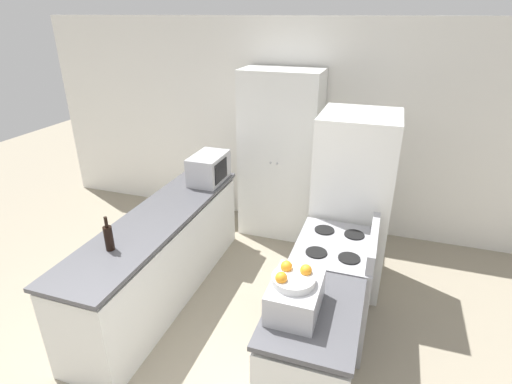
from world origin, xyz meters
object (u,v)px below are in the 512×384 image
(fruit_bowl, at_px, (293,278))
(microwave, at_px, (209,168))
(refrigerator, at_px, (352,203))
(wine_bottle, at_px, (109,237))
(pantry_cabinet, at_px, (280,155))
(toaster_oven, at_px, (295,296))
(stove, at_px, (332,287))

(fruit_bowl, bearing_deg, microwave, 128.08)
(refrigerator, height_order, wine_bottle, refrigerator)
(wine_bottle, bearing_deg, pantry_cabinet, 71.04)
(pantry_cabinet, xyz_separation_m, toaster_oven, (0.79, -2.50, -0.04))
(toaster_oven, bearing_deg, pantry_cabinet, 107.44)
(microwave, height_order, toaster_oven, microwave)
(stove, relative_size, fruit_bowl, 3.85)
(microwave, distance_m, toaster_oven, 2.28)
(pantry_cabinet, xyz_separation_m, stove, (0.92, -1.62, -0.57))
(wine_bottle, relative_size, toaster_oven, 0.68)
(microwave, distance_m, wine_bottle, 1.57)
(wine_bottle, height_order, toaster_oven, wine_bottle)
(pantry_cabinet, distance_m, fruit_bowl, 2.62)
(stove, distance_m, fruit_bowl, 1.13)
(refrigerator, height_order, microwave, refrigerator)
(pantry_cabinet, bearing_deg, refrigerator, -39.94)
(pantry_cabinet, relative_size, toaster_oven, 4.75)
(stove, bearing_deg, microwave, 149.96)
(stove, xyz_separation_m, microwave, (-1.55, 0.90, 0.59))
(refrigerator, bearing_deg, fruit_bowl, -96.64)
(pantry_cabinet, relative_size, refrigerator, 1.14)
(wine_bottle, height_order, fruit_bowl, fruit_bowl)
(stove, xyz_separation_m, fruit_bowl, (-0.16, -0.89, 0.68))
(refrigerator, xyz_separation_m, wine_bottle, (-1.75, -1.47, 0.10))
(microwave, relative_size, fruit_bowl, 1.89)
(pantry_cabinet, height_order, microwave, pantry_cabinet)
(stove, height_order, refrigerator, refrigerator)
(refrigerator, distance_m, fruit_bowl, 1.72)
(wine_bottle, bearing_deg, refrigerator, 40.13)
(stove, xyz_separation_m, refrigerator, (0.04, 0.81, 0.45))
(pantry_cabinet, height_order, toaster_oven, pantry_cabinet)
(wine_bottle, relative_size, fruit_bowl, 1.08)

